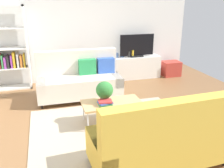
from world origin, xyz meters
TOP-DOWN VIEW (x-y plane):
  - ground_plane at (0.00, 0.00)m, footprint 7.68×7.68m
  - wall_far at (0.00, 2.80)m, footprint 6.40×0.12m
  - area_rug at (0.11, -0.26)m, footprint 2.90×2.20m
  - couch_beige at (-0.22, 1.36)m, footprint 1.90×0.84m
  - couch_green at (0.44, -1.48)m, footprint 1.94×0.93m
  - coffee_table at (0.16, -0.06)m, footprint 1.10×0.56m
  - tv_console at (1.60, 2.46)m, footprint 1.40×0.44m
  - tv at (1.60, 2.44)m, footprint 1.00×0.20m
  - bookshelf at (-1.90, 2.48)m, footprint 1.10×0.36m
  - storage_trunk at (2.70, 2.36)m, footprint 0.52×0.40m
  - potted_plant at (0.04, 0.01)m, footprint 0.32×0.32m
  - table_book_0 at (0.01, -0.15)m, footprint 0.25×0.19m
  - table_book_1 at (0.01, -0.15)m, footprint 0.27×0.22m
  - table_book_2 at (0.01, -0.15)m, footprint 0.26×0.20m
  - vase_0 at (1.02, 2.51)m, footprint 0.10×0.10m
  - vase_1 at (1.19, 2.51)m, footprint 0.12×0.12m
  - bottle_0 at (1.37, 2.42)m, footprint 0.06×0.06m
  - bottle_1 at (1.48, 2.42)m, footprint 0.06×0.06m

SIDE VIEW (x-z plane):
  - ground_plane at x=0.00m, z-range 0.00..0.00m
  - area_rug at x=0.11m, z-range 0.00..0.01m
  - storage_trunk at x=2.70m, z-range 0.00..0.44m
  - tv_console at x=1.60m, z-range 0.00..0.64m
  - coffee_table at x=0.16m, z-range 0.18..0.60m
  - table_book_0 at x=0.01m, z-range 0.42..0.45m
  - couch_beige at x=-0.22m, z-range -0.10..1.00m
  - couch_green at x=0.44m, z-range -0.10..1.00m
  - table_book_1 at x=0.01m, z-range 0.45..0.48m
  - table_book_2 at x=0.01m, z-range 0.48..0.51m
  - potted_plant at x=0.04m, z-range 0.44..0.83m
  - vase_0 at x=1.02m, z-range 0.64..0.77m
  - bottle_0 at x=1.37m, z-range 0.64..0.82m
  - vase_1 at x=1.19m, z-range 0.64..0.82m
  - bottle_1 at x=1.48m, z-range 0.64..0.84m
  - tv at x=1.60m, z-range 0.63..1.27m
  - bookshelf at x=-1.90m, z-range -0.10..2.00m
  - wall_far at x=0.00m, z-range 0.00..2.90m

